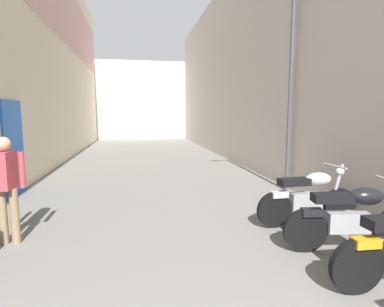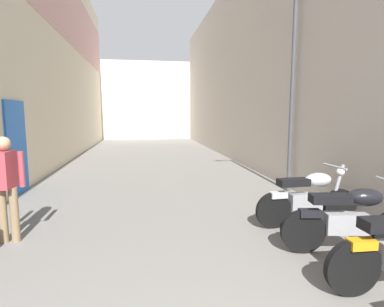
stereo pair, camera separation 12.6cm
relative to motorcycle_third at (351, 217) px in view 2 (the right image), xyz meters
The scene contains 8 objects.
ground_plane 6.52m from the motorcycle_third, 111.37° to the left, with size 39.55×39.55×0.00m, color slate.
building_left 10.65m from the motorcycle_third, 126.26° to the left, with size 0.45×23.55×8.64m.
building_right 8.75m from the motorcycle_third, 81.94° to the left, with size 0.45×23.55×7.42m.
building_far_end 21.10m from the motorcycle_third, 96.49° to the left, with size 9.62×2.00×5.82m, color beige.
motorcycle_third is the anchor object (origin of this frame).
motorcycle_fourth 1.07m from the motorcycle_third, 89.99° to the left, with size 1.85×0.58×1.04m.
pedestrian_further_down 4.87m from the motorcycle_third, 166.39° to the left, with size 0.52×0.36×1.57m.
street_lamp 4.06m from the motorcycle_third, 78.07° to the left, with size 0.79×0.18×4.68m.
Camera 2 is at (-0.39, 0.15, 1.88)m, focal length 28.50 mm.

